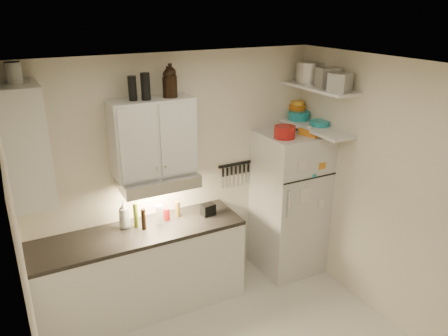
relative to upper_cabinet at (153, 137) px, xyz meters
name	(u,v)px	position (x,y,z in m)	size (l,w,h in m)	color
ceiling	(253,70)	(0.30, -1.33, 0.78)	(3.20, 3.00, 0.02)	white
back_wall	(177,176)	(0.30, 0.18, -0.53)	(3.20, 0.02, 2.60)	beige
left_wall	(29,299)	(-1.31, -1.33, -0.53)	(0.02, 3.00, 2.60)	beige
right_wall	(395,199)	(1.91, -1.33, -0.53)	(0.02, 3.00, 2.60)	beige
base_cabinet	(142,272)	(-0.25, -0.14, -1.39)	(2.10, 0.60, 0.88)	white
countertop	(139,233)	(-0.25, -0.14, -0.93)	(2.10, 0.62, 0.04)	black
upper_cabinet	(153,137)	(0.00, 0.00, 0.00)	(0.80, 0.33, 0.75)	white
side_cabinet	(25,145)	(-1.14, -0.14, 0.12)	(0.33, 0.55, 1.00)	white
range_hood	(158,180)	(0.00, -0.06, -0.44)	(0.76, 0.46, 0.12)	silver
fridge	(289,203)	(1.55, -0.18, -0.98)	(0.70, 0.68, 1.70)	silver
shelf_hi	(319,88)	(1.75, -0.31, 0.38)	(0.30, 0.95, 0.03)	white
shelf_lo	(316,128)	(1.75, -0.31, -0.07)	(0.30, 0.95, 0.03)	white
knife_strip	(235,164)	(1.00, 0.15, -0.51)	(0.42, 0.02, 0.03)	black
dutch_oven	(285,132)	(1.35, -0.29, -0.06)	(0.22, 0.22, 0.13)	#A11512
book_stack	(311,132)	(1.67, -0.33, -0.09)	(0.17, 0.22, 0.07)	orange
spice_jar	(309,130)	(1.67, -0.29, -0.08)	(0.05, 0.05, 0.09)	silver
stock_pot	(310,72)	(1.82, -0.06, 0.50)	(0.31, 0.31, 0.22)	silver
tin_a	(328,78)	(1.77, -0.41, 0.49)	(0.21, 0.19, 0.21)	#AAAAAD
tin_b	(340,83)	(1.73, -0.64, 0.48)	(0.19, 0.19, 0.19)	#AAAAAD
bowl_teal	(299,115)	(1.78, 0.04, 0.00)	(0.24, 0.24, 0.10)	teal
bowl_orange	(297,107)	(1.81, 0.12, 0.08)	(0.19, 0.19, 0.06)	#C66612
bowl_yellow	(298,103)	(1.81, 0.12, 0.13)	(0.15, 0.15, 0.05)	gold
plates	(320,123)	(1.82, -0.28, -0.02)	(0.22, 0.22, 0.05)	teal
growler_a	(168,83)	(0.17, -0.03, 0.51)	(0.11, 0.11, 0.27)	black
growler_b	(171,82)	(0.19, -0.04, 0.52)	(0.12, 0.12, 0.29)	black
thermos_a	(146,86)	(-0.06, -0.05, 0.50)	(0.09, 0.09, 0.25)	black
thermos_b	(132,88)	(-0.17, -0.02, 0.49)	(0.08, 0.08, 0.22)	black
side_jar	(13,73)	(-1.13, -0.13, 0.71)	(0.12, 0.12, 0.17)	silver
soap_bottle	(124,213)	(-0.35, 0.00, -0.74)	(0.13, 0.13, 0.33)	white
pepper_mill	(178,209)	(0.21, -0.02, -0.82)	(0.05, 0.05, 0.17)	brown
oil_bottle	(136,215)	(-0.24, -0.04, -0.77)	(0.05, 0.05, 0.26)	olive
vinegar_bottle	(144,219)	(-0.19, -0.12, -0.79)	(0.05, 0.05, 0.22)	black
clear_bottle	(159,215)	(-0.01, -0.09, -0.80)	(0.07, 0.07, 0.21)	silver
red_jar	(167,214)	(0.09, -0.04, -0.84)	(0.06, 0.06, 0.13)	#A11512
caddy	(208,210)	(0.52, -0.13, -0.84)	(0.14, 0.10, 0.12)	black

